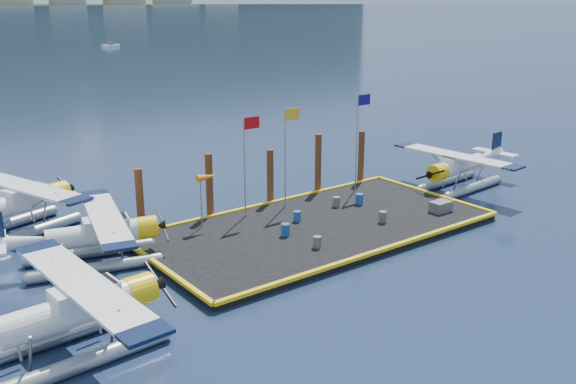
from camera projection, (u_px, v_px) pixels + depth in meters
The scene contains 23 objects.
ground at pixel (317, 231), 37.39m from camera, with size 4000.00×4000.00×0.00m, color #172545.
dock at pixel (318, 228), 37.33m from camera, with size 20.00×10.00×0.40m, color black.
dock_bumpers at pixel (318, 223), 37.24m from camera, with size 20.25×10.25×0.18m, color yellow, non-canonical shape.
seaplane_a at pixel (75, 315), 24.13m from camera, with size 9.65×10.64×3.78m.
seaplane_b at pixel (99, 237), 32.35m from camera, with size 8.92×9.65×3.42m.
seaplane_c at pixel (20, 206), 36.74m from camera, with size 9.58×10.23×3.66m.
seaplane_d at pixel (458, 169), 45.03m from camera, with size 8.83×9.73×3.45m.
drum_0 at pixel (285, 230), 35.53m from camera, with size 0.48×0.48×0.68m, color #1B4596.
drum_1 at pixel (383, 217), 37.62m from camera, with size 0.47×0.47×0.66m, color #525256.
drum_2 at pixel (336, 202), 40.43m from camera, with size 0.44×0.44×0.62m, color #525256.
drum_3 at pixel (317, 242), 33.84m from camera, with size 0.44×0.44×0.62m, color #525256.
drum_4 at pixel (359, 199), 40.85m from camera, with size 0.49×0.49×0.68m, color #1B4596.
drum_5 at pixel (297, 216), 37.81m from camera, with size 0.43×0.43×0.61m, color #1B4596.
crate at pixel (441, 206), 39.49m from camera, with size 1.28×0.85×0.64m, color #525256.
flagpole_red at pixel (247, 151), 37.66m from camera, with size 1.14×0.08×6.00m.
flagpole_yellow at pixel (288, 143), 39.36m from camera, with size 1.14×0.08×6.20m.
flagpole_blue at pixel (359, 128), 42.77m from camera, with size 1.14×0.08×6.50m.
windsock at pixel (208, 178), 36.43m from camera, with size 1.40×0.44×3.12m.
piling_0 at pixel (140, 203), 36.00m from camera, with size 0.44×0.44×4.00m, color #4B2915.
piling_1 at pixel (210, 188), 38.57m from camera, with size 0.44×0.44×4.20m, color #4B2915.
piling_2 at pixel (270, 178), 41.23m from camera, with size 0.44×0.44×3.80m, color #4B2915.
piling_3 at pixel (318, 165), 43.47m from camera, with size 0.44×0.44×4.30m, color #4B2915.
piling_4 at pixel (361, 159), 45.82m from camera, with size 0.44×0.44×4.00m, color #4B2915.
Camera 1 is at (-22.57, -26.89, 13.18)m, focal length 40.00 mm.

